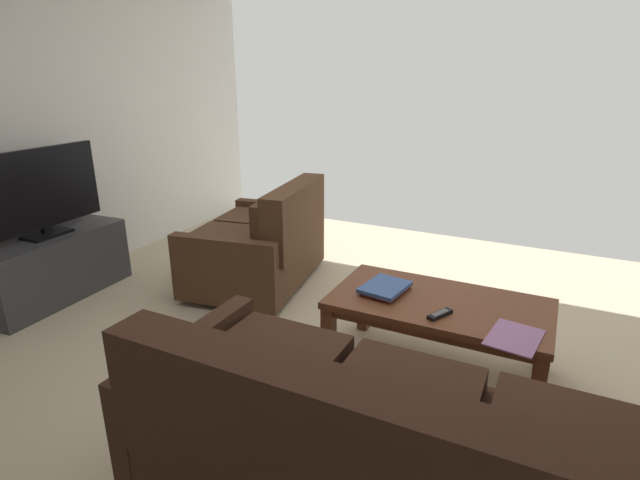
# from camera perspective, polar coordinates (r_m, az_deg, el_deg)

# --- Properties ---
(ground_plane) EXTENTS (5.60, 5.33, 0.01)m
(ground_plane) POSITION_cam_1_polar(r_m,az_deg,el_deg) (3.08, 4.69, -13.91)
(ground_plane) COLOR beige
(wall_right) EXTENTS (0.12, 5.33, 2.62)m
(wall_right) POSITION_cam_1_polar(r_m,az_deg,el_deg) (4.46, -31.17, 11.75)
(wall_right) COLOR white
(wall_right) RESTS_ON ground
(sofa_main) EXTENTS (1.92, 0.87, 0.86)m
(sofa_main) POSITION_cam_1_polar(r_m,az_deg,el_deg) (1.89, 7.53, -24.11)
(sofa_main) COLOR black
(sofa_main) RESTS_ON ground
(loveseat_near) EXTENTS (1.01, 1.28, 0.85)m
(loveseat_near) POSITION_cam_1_polar(r_m,az_deg,el_deg) (3.98, -6.68, -0.40)
(loveseat_near) COLOR black
(loveseat_near) RESTS_ON ground
(coffee_table) EXTENTS (1.20, 0.65, 0.45)m
(coffee_table) POSITION_cam_1_polar(r_m,az_deg,el_deg) (2.86, 13.63, -8.09)
(coffee_table) COLOR brown
(coffee_table) RESTS_ON ground
(tv_stand) EXTENTS (0.49, 1.15, 0.51)m
(tv_stand) POSITION_cam_1_polar(r_m,az_deg,el_deg) (4.26, -28.63, -2.78)
(tv_stand) COLOR #38383D
(tv_stand) RESTS_ON ground
(flat_tv) EXTENTS (0.22, 1.01, 0.64)m
(flat_tv) POSITION_cam_1_polar(r_m,az_deg,el_deg) (4.10, -29.92, 4.92)
(flat_tv) COLOR black
(flat_tv) RESTS_ON tv_stand
(book_stack) EXTENTS (0.26, 0.32, 0.04)m
(book_stack) POSITION_cam_1_polar(r_m,az_deg,el_deg) (2.89, 7.61, -5.55)
(book_stack) COLOR #C63833
(book_stack) RESTS_ON coffee_table
(tv_remote) EXTENTS (0.11, 0.16, 0.02)m
(tv_remote) POSITION_cam_1_polar(r_m,az_deg,el_deg) (2.66, 13.79, -8.40)
(tv_remote) COLOR black
(tv_remote) RESTS_ON coffee_table
(loose_magazine) EXTENTS (0.27, 0.33, 0.01)m
(loose_magazine) POSITION_cam_1_polar(r_m,az_deg,el_deg) (2.57, 21.69, -10.50)
(loose_magazine) COLOR #996699
(loose_magazine) RESTS_ON coffee_table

